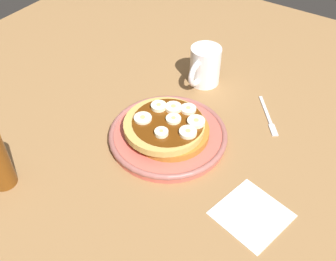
{
  "coord_description": "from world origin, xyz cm",
  "views": [
    {
      "loc": [
        47.66,
        32.01,
        56.57
      ],
      "look_at": [
        0.0,
        0.0,
        2.34
      ],
      "focal_mm": 42.06,
      "sensor_mm": 36.0,
      "label": 1
    }
  ],
  "objects_px": {
    "pancake_stack": "(167,128)",
    "banana_slice_2": "(188,132)",
    "plate": "(168,135)",
    "banana_slice_5": "(159,106)",
    "banana_slice_4": "(196,122)",
    "banana_slice_0": "(173,119)",
    "banana_slice_1": "(173,108)",
    "napkin": "(252,214)",
    "fork": "(269,117)",
    "coffee_mug": "(204,66)",
    "banana_slice_6": "(161,133)",
    "banana_slice_3": "(143,118)",
    "banana_slice_7": "(188,109)"
  },
  "relations": [
    {
      "from": "napkin",
      "to": "fork",
      "type": "height_order",
      "value": "fork"
    },
    {
      "from": "plate",
      "to": "banana_slice_7",
      "type": "height_order",
      "value": "banana_slice_7"
    },
    {
      "from": "banana_slice_3",
      "to": "banana_slice_5",
      "type": "height_order",
      "value": "banana_slice_5"
    },
    {
      "from": "napkin",
      "to": "banana_slice_0",
      "type": "bearing_deg",
      "value": -111.13
    },
    {
      "from": "banana_slice_7",
      "to": "fork",
      "type": "xyz_separation_m",
      "value": [
        -0.12,
        0.13,
        -0.05
      ]
    },
    {
      "from": "banana_slice_0",
      "to": "banana_slice_1",
      "type": "distance_m",
      "value": 0.03
    },
    {
      "from": "plate",
      "to": "banana_slice_3",
      "type": "bearing_deg",
      "value": -63.82
    },
    {
      "from": "fork",
      "to": "coffee_mug",
      "type": "bearing_deg",
      "value": -100.55
    },
    {
      "from": "plate",
      "to": "coffee_mug",
      "type": "xyz_separation_m",
      "value": [
        -0.21,
        -0.04,
        0.04
      ]
    },
    {
      "from": "banana_slice_1",
      "to": "banana_slice_5",
      "type": "bearing_deg",
      "value": -63.42
    },
    {
      "from": "banana_slice_4",
      "to": "coffee_mug",
      "type": "height_order",
      "value": "coffee_mug"
    },
    {
      "from": "banana_slice_5",
      "to": "banana_slice_6",
      "type": "xyz_separation_m",
      "value": [
        0.06,
        0.05,
        0.0
      ]
    },
    {
      "from": "banana_slice_3",
      "to": "banana_slice_2",
      "type": "bearing_deg",
      "value": 98.56
    },
    {
      "from": "banana_slice_7",
      "to": "banana_slice_1",
      "type": "bearing_deg",
      "value": -64.09
    },
    {
      "from": "banana_slice_0",
      "to": "banana_slice_1",
      "type": "xyz_separation_m",
      "value": [
        -0.03,
        -0.02,
        0.0
      ]
    },
    {
      "from": "banana_slice_1",
      "to": "pancake_stack",
      "type": "bearing_deg",
      "value": 16.46
    },
    {
      "from": "banana_slice_4",
      "to": "banana_slice_5",
      "type": "height_order",
      "value": "same"
    },
    {
      "from": "plate",
      "to": "banana_slice_2",
      "type": "relative_size",
      "value": 7.07
    },
    {
      "from": "plate",
      "to": "fork",
      "type": "height_order",
      "value": "plate"
    },
    {
      "from": "banana_slice_4",
      "to": "banana_slice_5",
      "type": "relative_size",
      "value": 1.09
    },
    {
      "from": "banana_slice_2",
      "to": "banana_slice_4",
      "type": "xyz_separation_m",
      "value": [
        -0.03,
        -0.0,
        0.0
      ]
    },
    {
      "from": "napkin",
      "to": "pancake_stack",
      "type": "bearing_deg",
      "value": -107.61
    },
    {
      "from": "plate",
      "to": "banana_slice_2",
      "type": "bearing_deg",
      "value": 81.32
    },
    {
      "from": "banana_slice_5",
      "to": "plate",
      "type": "bearing_deg",
      "value": 58.38
    },
    {
      "from": "banana_slice_5",
      "to": "napkin",
      "type": "height_order",
      "value": "banana_slice_5"
    },
    {
      "from": "plate",
      "to": "napkin",
      "type": "xyz_separation_m",
      "value": [
        0.07,
        0.22,
        -0.01
      ]
    },
    {
      "from": "banana_slice_3",
      "to": "napkin",
      "type": "bearing_deg",
      "value": 79.04
    },
    {
      "from": "plate",
      "to": "banana_slice_3",
      "type": "xyz_separation_m",
      "value": [
        0.02,
        -0.05,
        0.04
      ]
    },
    {
      "from": "plate",
      "to": "banana_slice_5",
      "type": "relative_size",
      "value": 7.49
    },
    {
      "from": "pancake_stack",
      "to": "banana_slice_7",
      "type": "height_order",
      "value": "banana_slice_7"
    },
    {
      "from": "pancake_stack",
      "to": "banana_slice_5",
      "type": "distance_m",
      "value": 0.05
    },
    {
      "from": "banana_slice_6",
      "to": "fork",
      "type": "distance_m",
      "value": 0.26
    },
    {
      "from": "banana_slice_0",
      "to": "banana_slice_5",
      "type": "height_order",
      "value": "banana_slice_5"
    },
    {
      "from": "banana_slice_3",
      "to": "napkin",
      "type": "xyz_separation_m",
      "value": [
        0.05,
        0.27,
        -0.05
      ]
    },
    {
      "from": "pancake_stack",
      "to": "banana_slice_3",
      "type": "relative_size",
      "value": 4.75
    },
    {
      "from": "plate",
      "to": "banana_slice_0",
      "type": "xyz_separation_m",
      "value": [
        -0.01,
        0.01,
        0.04
      ]
    },
    {
      "from": "banana_slice_1",
      "to": "banana_slice_6",
      "type": "height_order",
      "value": "same"
    },
    {
      "from": "banana_slice_1",
      "to": "fork",
      "type": "relative_size",
      "value": 0.32
    },
    {
      "from": "banana_slice_6",
      "to": "napkin",
      "type": "xyz_separation_m",
      "value": [
        0.04,
        0.21,
        -0.05
      ]
    },
    {
      "from": "pancake_stack",
      "to": "banana_slice_2",
      "type": "height_order",
      "value": "banana_slice_2"
    },
    {
      "from": "banana_slice_2",
      "to": "plate",
      "type": "bearing_deg",
      "value": -98.68
    },
    {
      "from": "napkin",
      "to": "fork",
      "type": "bearing_deg",
      "value": -162.91
    },
    {
      "from": "banana_slice_3",
      "to": "coffee_mug",
      "type": "distance_m",
      "value": 0.23
    },
    {
      "from": "banana_slice_4",
      "to": "banana_slice_5",
      "type": "distance_m",
      "value": 0.09
    },
    {
      "from": "banana_slice_2",
      "to": "coffee_mug",
      "type": "distance_m",
      "value": 0.23
    },
    {
      "from": "banana_slice_3",
      "to": "banana_slice_7",
      "type": "height_order",
      "value": "banana_slice_7"
    },
    {
      "from": "banana_slice_6",
      "to": "banana_slice_3",
      "type": "bearing_deg",
      "value": -105.03
    },
    {
      "from": "banana_slice_5",
      "to": "fork",
      "type": "relative_size",
      "value": 0.3
    },
    {
      "from": "banana_slice_4",
      "to": "banana_slice_2",
      "type": "bearing_deg",
      "value": 4.04
    },
    {
      "from": "banana_slice_3",
      "to": "banana_slice_7",
      "type": "relative_size",
      "value": 1.11
    }
  ]
}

